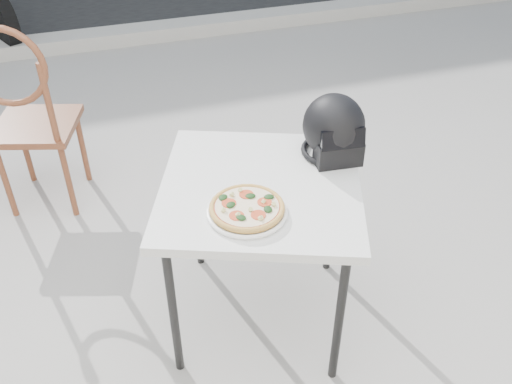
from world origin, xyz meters
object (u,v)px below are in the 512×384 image
object	(u,v)px
cafe_table_main	(260,198)
helmet	(334,130)
cafe_chair_main	(25,110)
plate	(247,212)
pizza	(247,207)

from	to	relation	value
cafe_table_main	helmet	size ratio (longest dim) A/B	3.46
cafe_table_main	cafe_chair_main	distance (m)	1.43
plate	helmet	distance (m)	0.53
pizza	helmet	distance (m)	0.53
plate	pizza	xyz separation A→B (m)	(0.00, 0.00, 0.02)
cafe_chair_main	cafe_table_main	bearing A→B (deg)	145.14
pizza	plate	bearing A→B (deg)	-116.97
pizza	cafe_chair_main	world-z (taller)	cafe_chair_main
cafe_table_main	pizza	distance (m)	0.21
cafe_table_main	pizza	size ratio (longest dim) A/B	3.14
pizza	helmet	world-z (taller)	helmet
plate	pizza	bearing A→B (deg)	63.03
plate	helmet	bearing A→B (deg)	30.63
plate	cafe_chair_main	size ratio (longest dim) A/B	0.34
helmet	cafe_chair_main	world-z (taller)	cafe_chair_main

